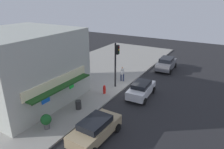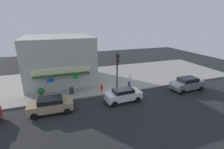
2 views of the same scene
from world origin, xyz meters
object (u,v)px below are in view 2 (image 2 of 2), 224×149
at_px(trash_can, 72,91).
at_px(potted_plant_by_doorway, 41,92).
at_px(parked_car_grey, 187,84).
at_px(parked_car_white, 123,95).
at_px(parked_car_tan, 51,105).
at_px(fire_hydrant, 102,87).
at_px(pedestrian, 129,80).
at_px(traffic_light, 117,66).

height_order(trash_can, potted_plant_by_doorway, potted_plant_by_doorway).
xyz_separation_m(trash_can, parked_car_grey, (14.43, -3.49, 0.33)).
height_order(parked_car_white, parked_car_tan, parked_car_tan).
bearing_deg(potted_plant_by_doorway, fire_hydrant, -4.19).
xyz_separation_m(potted_plant_by_doorway, parked_car_tan, (1.04, -3.67, -0.04)).
bearing_deg(pedestrian, traffic_light, -174.26).
xyz_separation_m(traffic_light, potted_plant_by_doorway, (-9.22, 0.73, -2.40)).
distance_m(fire_hydrant, parked_car_white, 3.69).
distance_m(fire_hydrant, parked_car_tan, 6.89).
height_order(parked_car_white, parked_car_grey, parked_car_grey).
bearing_deg(traffic_light, parked_car_tan, -160.25).
xyz_separation_m(traffic_light, pedestrian, (1.78, 0.18, -2.14)).
distance_m(pedestrian, potted_plant_by_doorway, 11.02).
height_order(potted_plant_by_doorway, parked_car_white, parked_car_white).
bearing_deg(parked_car_grey, fire_hydrant, 163.57).
bearing_deg(fire_hydrant, potted_plant_by_doorway, 175.81).
xyz_separation_m(fire_hydrant, parked_car_white, (1.55, -3.34, 0.21)).
distance_m(fire_hydrant, parked_car_grey, 11.17).
height_order(traffic_light, pedestrian, traffic_light).
bearing_deg(potted_plant_by_doorway, trash_can, -3.29).
bearing_deg(trash_can, parked_car_grey, -13.58).
relative_size(fire_hydrant, potted_plant_by_doorway, 0.77).
xyz_separation_m(traffic_light, parked_car_tan, (-8.18, -2.94, -2.44)).
bearing_deg(parked_car_tan, parked_car_grey, -0.05).
relative_size(traffic_light, fire_hydrant, 5.36).
xyz_separation_m(trash_can, parked_car_white, (5.27, -3.67, 0.25)).
xyz_separation_m(pedestrian, parked_car_tan, (-9.97, -3.12, -0.30)).
height_order(potted_plant_by_doorway, parked_car_grey, parked_car_grey).
relative_size(traffic_light, potted_plant_by_doorway, 4.11).
bearing_deg(pedestrian, potted_plant_by_doorway, 177.14).
bearing_deg(traffic_light, pedestrian, 5.74).
bearing_deg(trash_can, parked_car_white, -34.88).
distance_m(traffic_light, fire_hydrant, 3.37).
relative_size(trash_can, pedestrian, 0.45).
xyz_separation_m(trash_can, parked_car_tan, (-2.41, -3.47, 0.27)).
height_order(fire_hydrant, potted_plant_by_doorway, potted_plant_by_doorway).
distance_m(potted_plant_by_doorway, parked_car_tan, 3.81).
bearing_deg(parked_car_white, pedestrian, 55.37).
bearing_deg(fire_hydrant, parked_car_tan, -152.84).
distance_m(traffic_light, parked_car_white, 4.02).
height_order(parked_car_tan, parked_car_grey, parked_car_grey).
distance_m(trash_can, potted_plant_by_doorway, 3.47).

